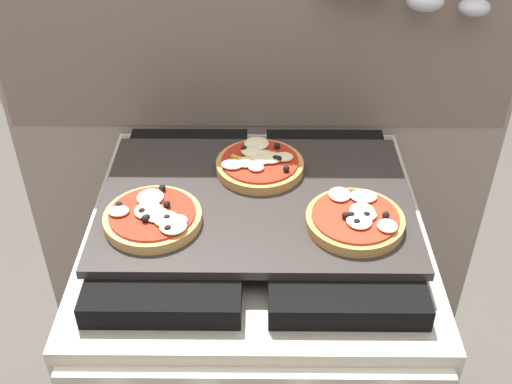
% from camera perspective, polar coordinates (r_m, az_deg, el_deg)
% --- Properties ---
extents(kitchen_backsplash, '(1.10, 0.09, 1.55)m').
position_cam_1_polar(kitchen_backsplash, '(1.44, 0.25, 3.55)').
color(kitchen_backsplash, gray).
rests_on(kitchen_backsplash, ground_plane).
extents(stove, '(0.60, 0.64, 0.90)m').
position_cam_1_polar(stove, '(1.42, -0.00, -15.64)').
color(stove, beige).
rests_on(stove, ground_plane).
extents(baking_tray, '(0.54, 0.38, 0.02)m').
position_cam_1_polar(baking_tray, '(1.10, 0.00, -0.75)').
color(baking_tray, '#2D2826').
rests_on(baking_tray, stove).
extents(pizza_left, '(0.16, 0.16, 0.03)m').
position_cam_1_polar(pizza_left, '(1.04, -9.28, -2.26)').
color(pizza_left, tan).
rests_on(pizza_left, baking_tray).
extents(pizza_right, '(0.16, 0.16, 0.03)m').
position_cam_1_polar(pizza_right, '(1.04, 9.07, -2.42)').
color(pizza_right, '#C18947').
rests_on(pizza_right, baking_tray).
extents(pizza_center, '(0.16, 0.16, 0.03)m').
position_cam_1_polar(pizza_center, '(1.15, 0.33, 2.61)').
color(pizza_center, '#C18947').
rests_on(pizza_center, baking_tray).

